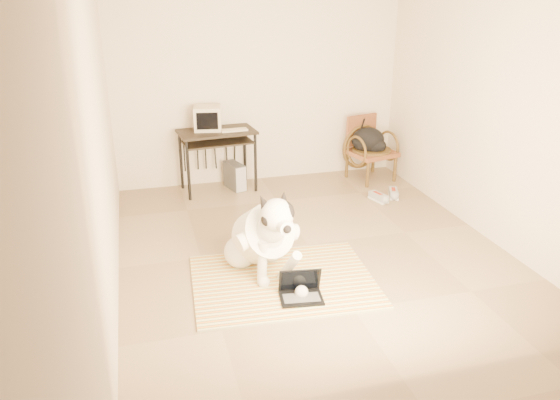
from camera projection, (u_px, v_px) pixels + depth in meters
name	position (u px, v px, depth m)	size (l,w,h in m)	color
floor	(308.00, 245.00, 5.97)	(4.50, 4.50, 0.00)	#907758
wall_back	(259.00, 85.00, 7.48)	(4.50, 4.50, 0.00)	beige
wall_front	(421.00, 208.00, 3.45)	(4.50, 4.50, 0.00)	beige
wall_left	(102.00, 138.00, 4.98)	(4.50, 4.50, 0.00)	beige
wall_right	(484.00, 112.00, 5.95)	(4.50, 4.50, 0.00)	beige
rug	(283.00, 281.00, 5.23)	(1.80, 1.42, 0.02)	orange
dog	(263.00, 237.00, 5.27)	(0.65, 1.30, 0.97)	silver
laptop	(301.00, 291.00, 4.93)	(0.42, 0.33, 0.27)	black
computer_desk	(217.00, 139.00, 7.27)	(1.06, 0.66, 0.84)	black
crt_monitor	(208.00, 118.00, 7.22)	(0.40, 0.39, 0.32)	beige
desk_keyboard	(234.00, 130.00, 7.21)	(0.35, 0.13, 0.02)	beige
pc_tower	(235.00, 176.00, 7.53)	(0.27, 0.42, 0.36)	#48484A
rattan_chair	(369.00, 148.00, 7.82)	(0.71, 0.70, 0.90)	brown
backpack	(369.00, 141.00, 7.73)	(0.48, 0.41, 0.35)	black
sneaker_left	(378.00, 197.00, 7.15)	(0.19, 0.31, 0.10)	silver
sneaker_right	(393.00, 193.00, 7.29)	(0.21, 0.31, 0.10)	silver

